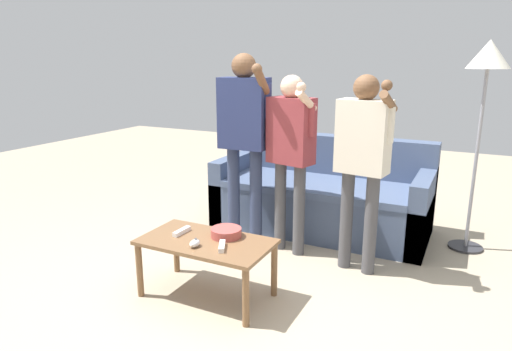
{
  "coord_description": "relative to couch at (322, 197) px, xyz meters",
  "views": [
    {
      "loc": [
        1.41,
        -2.51,
        1.58
      ],
      "look_at": [
        -0.0,
        0.32,
        0.76
      ],
      "focal_mm": 31.71,
      "sensor_mm": 36.0,
      "label": 1
    }
  ],
  "objects": [
    {
      "name": "player_left",
      "position": [
        -0.49,
        -0.66,
        0.72
      ],
      "size": [
        0.49,
        0.34,
        1.62
      ],
      "color": "#2D3856",
      "rests_on": "ground"
    },
    {
      "name": "player_right",
      "position": [
        0.53,
        -0.75,
        0.63
      ],
      "size": [
        0.44,
        0.33,
        1.47
      ],
      "color": "#47474C",
      "rests_on": "ground"
    },
    {
      "name": "coffee_table",
      "position": [
        -0.28,
        -1.6,
        0.05
      ],
      "size": [
        0.88,
        0.48,
        0.41
      ],
      "color": "brown",
      "rests_on": "ground"
    },
    {
      "name": "game_remote_wand_near",
      "position": [
        -0.12,
        -1.67,
        0.12
      ],
      "size": [
        0.1,
        0.15,
        0.03
      ],
      "color": "white",
      "rests_on": "coffee_table"
    },
    {
      "name": "couch",
      "position": [
        0.0,
        0.0,
        0.0
      ],
      "size": [
        1.96,
        0.86,
        0.85
      ],
      "color": "#475675",
      "rests_on": "ground"
    },
    {
      "name": "game_remote_nunchuk",
      "position": [
        -0.28,
        -1.72,
        0.13
      ],
      "size": [
        0.06,
        0.09,
        0.05
      ],
      "color": "white",
      "rests_on": "coffee_table"
    },
    {
      "name": "player_center",
      "position": [
        -0.07,
        -0.66,
        0.62
      ],
      "size": [
        0.43,
        0.37,
        1.46
      ],
      "color": "#47474C",
      "rests_on": "ground"
    },
    {
      "name": "snack_bowl",
      "position": [
        -0.19,
        -1.48,
        0.14
      ],
      "size": [
        0.21,
        0.21,
        0.06
      ],
      "primitive_type": "cylinder",
      "color": "#B24C47",
      "rests_on": "coffee_table"
    },
    {
      "name": "ground_plane",
      "position": [
        -0.14,
        -1.45,
        -0.3
      ],
      "size": [
        12.0,
        12.0,
        0.0
      ],
      "primitive_type": "plane",
      "color": "tan"
    },
    {
      "name": "floor_lamp",
      "position": [
        1.27,
        0.07,
        1.18
      ],
      "size": [
        0.33,
        0.33,
        1.72
      ],
      "color": "#2D2D33",
      "rests_on": "ground"
    },
    {
      "name": "game_remote_wand_far",
      "position": [
        -0.49,
        -1.57,
        0.12
      ],
      "size": [
        0.04,
        0.16,
        0.03
      ],
      "color": "white",
      "rests_on": "coffee_table"
    }
  ]
}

